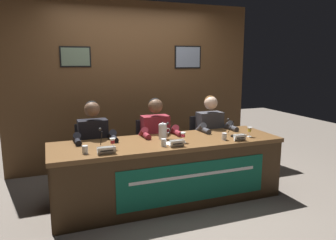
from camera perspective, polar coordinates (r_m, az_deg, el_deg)
name	(u,v)px	position (r m, az deg, el deg)	size (l,w,h in m)	color
ground_plane	(168,199)	(4.09, 0.00, -13.88)	(12.00, 12.00, 0.00)	#70665B
wall_back_panelled	(135,85)	(5.17, -5.97, 6.19)	(3.96, 0.14, 2.60)	brown
conference_table	(172,162)	(3.82, 0.65, -7.57)	(2.76, 0.83, 0.75)	brown
chair_left	(93,159)	(4.30, -13.27, -6.88)	(0.44, 0.44, 0.88)	black
panelist_left	(94,143)	(4.04, -13.06, -3.96)	(0.51, 0.48, 1.21)	black
nameplate_left	(107,150)	(3.34, -10.93, -5.34)	(0.19, 0.06, 0.08)	white
juice_glass_left	(113,142)	(3.49, -9.87, -3.83)	(0.06, 0.06, 0.12)	white
water_cup_left	(85,150)	(3.41, -14.60, -5.23)	(0.06, 0.06, 0.08)	silver
microphone_left	(102,142)	(3.55, -11.76, -3.88)	(0.06, 0.17, 0.22)	black
chair_center	(153,153)	(4.48, -2.75, -5.92)	(0.44, 0.44, 0.88)	black
panelist_center	(157,137)	(4.22, -1.94, -3.05)	(0.51, 0.48, 1.21)	black
nameplate_center	(177,143)	(3.56, 1.65, -4.18)	(0.17, 0.06, 0.08)	white
juice_glass_center	(183,135)	(3.73, 2.74, -2.75)	(0.06, 0.06, 0.12)	white
water_cup_center	(164,143)	(3.58, -0.78, -4.11)	(0.06, 0.06, 0.08)	silver
microphone_center	(170,135)	(3.79, 0.41, -2.73)	(0.06, 0.17, 0.22)	black
chair_right	(205,147)	(4.78, 6.67, -4.88)	(0.44, 0.44, 0.88)	black
panelist_right	(212,132)	(4.55, 7.90, -2.15)	(0.51, 0.48, 1.21)	black
nameplate_right	(240,137)	(3.92, 12.72, -3.06)	(0.15, 0.06, 0.08)	white
juice_glass_right	(249,130)	(4.14, 14.35, -1.75)	(0.06, 0.06, 0.12)	white
water_cup_right	(224,137)	(3.92, 10.02, -2.98)	(0.06, 0.06, 0.08)	silver
microphone_right	(231,130)	(4.13, 11.27, -1.82)	(0.06, 0.17, 0.22)	black
water_pitcher_central	(163,131)	(3.89, -0.93, -2.05)	(0.15, 0.10, 0.21)	silver
document_stack_center	(174,143)	(3.70, 1.02, -4.15)	(0.23, 0.18, 0.01)	white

